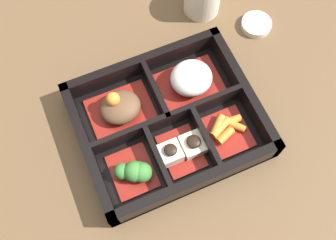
{
  "coord_description": "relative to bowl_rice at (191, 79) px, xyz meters",
  "views": [
    {
      "loc": [
        -0.09,
        -0.22,
        0.59
      ],
      "look_at": [
        0.0,
        0.0,
        0.03
      ],
      "focal_mm": 42.0,
      "sensor_mm": 36.0,
      "label": 1
    }
  ],
  "objects": [
    {
      "name": "bento_base",
      "position": [
        -0.06,
        -0.05,
        -0.03
      ],
      "size": [
        0.28,
        0.23,
        0.01
      ],
      "color": "black",
      "rests_on": "ground_plane"
    },
    {
      "name": "sauce_dish",
      "position": [
        0.16,
        0.07,
        -0.03
      ],
      "size": [
        0.05,
        0.05,
        0.01
      ],
      "color": "beige",
      "rests_on": "ground_plane"
    },
    {
      "name": "bowl_greens",
      "position": [
        -0.14,
        -0.1,
        -0.01
      ],
      "size": [
        0.06,
        0.07,
        0.04
      ],
      "color": "maroon",
      "rests_on": "bento_base"
    },
    {
      "name": "bowl_tofu",
      "position": [
        -0.06,
        -0.1,
        -0.01
      ],
      "size": [
        0.07,
        0.07,
        0.04
      ],
      "color": "maroon",
      "rests_on": "bento_base"
    },
    {
      "name": "bowl_carrots",
      "position": [
        0.02,
        -0.09,
        -0.01
      ],
      "size": [
        0.06,
        0.07,
        0.02
      ],
      "color": "maroon",
      "rests_on": "bento_base"
    },
    {
      "name": "ground_plane",
      "position": [
        -0.06,
        -0.05,
        -0.03
      ],
      "size": [
        3.0,
        3.0,
        0.0
      ],
      "primitive_type": "plane",
      "color": "brown"
    },
    {
      "name": "bowl_rice",
      "position": [
        0.0,
        0.0,
        0.0
      ],
      "size": [
        0.1,
        0.08,
        0.05
      ],
      "color": "maroon",
      "rests_on": "bento_base"
    },
    {
      "name": "bowl_stew",
      "position": [
        -0.12,
        0.0,
        -0.0
      ],
      "size": [
        0.1,
        0.08,
        0.05
      ],
      "color": "maroon",
      "rests_on": "bento_base"
    },
    {
      "name": "bento_rim",
      "position": [
        -0.06,
        -0.05,
        -0.01
      ],
      "size": [
        0.28,
        0.23,
        0.05
      ],
      "color": "black",
      "rests_on": "ground_plane"
    }
  ]
}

